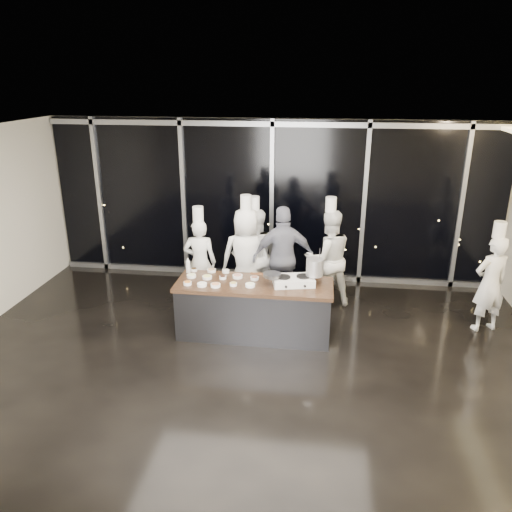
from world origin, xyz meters
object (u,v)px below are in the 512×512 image
Objects in this scene: chef_right at (328,258)px; guest at (284,258)px; frying_pan at (271,275)px; stock_pot at (315,267)px; chef_far_left at (200,261)px; chef_side at (490,283)px; chef_center at (254,255)px; chef_left at (246,257)px; demo_counter at (254,309)px; stove at (293,281)px.

guest is at bearing -5.16° from chef_right.
stock_pot is at bearing -1.00° from frying_pan.
guest is at bearing 179.20° from chef_far_left.
chef_far_left is at bearing 156.16° from stock_pot.
chef_far_left is 0.98× the size of guest.
chef_far_left is at bearing -25.70° from chef_side.
chef_center is (-0.46, 1.37, -0.19)m from frying_pan.
chef_far_left is at bearing 130.04° from frying_pan.
chef_center is at bearing -31.26° from chef_side.
guest is at bearing 133.97° from chef_center.
frying_pan is 1.46m from chef_center.
stock_pot is at bearing 60.28° from chef_right.
chef_left reaches higher than chef_center.
stock_pot is 0.14× the size of guest.
demo_counter is 4.88× the size of frying_pan.
chef_left reaches higher than chef_far_left.
chef_far_left is 4.87m from chef_side.
chef_far_left is 0.90× the size of chef_left.
frying_pan is 0.27× the size of chef_side.
guest is (-0.57, 1.01, -0.24)m from stock_pot.
chef_left reaches higher than chef_right.
chef_center is (0.11, 0.21, -0.04)m from chef_left.
stove is at bearing 3.12° from demo_counter.
chef_right reaches higher than demo_counter.
chef_left is at bearing 104.91° from demo_counter.
stove is at bearing -165.60° from stock_pot.
chef_far_left reaches higher than demo_counter.
chef_side reaches higher than frying_pan.
chef_left reaches higher than chef_side.
chef_right is at bearing -177.10° from chef_far_left.
frying_pan is at bearing 37.55° from chef_right.
chef_far_left is 0.84m from chef_left.
stock_pot is at bearing 108.16° from chef_center.
demo_counter is 1.27m from chef_left.
chef_center is at bearing 95.57° from frying_pan.
stock_pot reaches higher than demo_counter.
frying_pan is 3.54m from chef_side.
chef_far_left reaches higher than frying_pan.
stove reaches higher than demo_counter.
chef_left reaches higher than frying_pan.
stove is 1.12m from guest.
demo_counter is 1.33× the size of chef_side.
stock_pot is 0.15× the size of chef_far_left.
demo_counter is 1.34× the size of chef_far_left.
demo_counter is 0.67m from frying_pan.
chef_side is at bearing 160.51° from guest.
chef_left is (0.82, 0.12, 0.09)m from chef_far_left.
chef_left is (-0.30, 1.14, 0.46)m from demo_counter.
demo_counter is 1.18m from stock_pot.
stove is 0.38× the size of chef_side.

